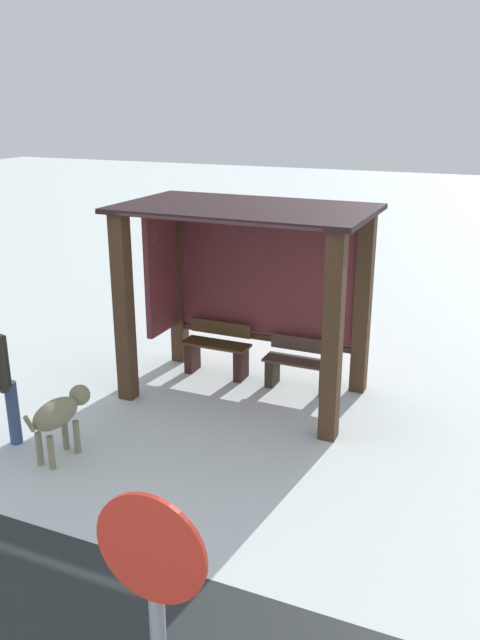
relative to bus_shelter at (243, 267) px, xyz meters
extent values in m
plane|color=white|center=(0.12, -0.23, -1.69)|extent=(60.00, 60.00, 0.00)
cube|color=#422C1B|center=(-1.25, -0.95, -0.46)|extent=(0.20, 0.20, 2.46)
cube|color=#422C1B|center=(1.49, -0.95, -0.46)|extent=(0.20, 0.20, 2.46)
cube|color=#422C1B|center=(-1.25, 0.49, -0.46)|extent=(0.20, 0.20, 2.46)
cube|color=#422C1B|center=(1.49, 0.49, -0.46)|extent=(0.20, 0.20, 2.46)
cube|color=black|center=(0.12, -0.23, 0.81)|extent=(3.13, 1.83, 0.06)
cube|color=maroon|center=(0.12, 0.49, -0.22)|extent=(2.54, 0.08, 1.68)
cube|color=#422C1B|center=(0.12, 0.47, -1.12)|extent=(2.54, 0.06, 0.08)
cube|color=maroon|center=(-1.25, 0.02, -0.22)|extent=(0.08, 0.79, 1.68)
cube|color=#4D341C|center=(-0.50, 0.19, -1.22)|extent=(0.97, 0.35, 0.03)
cube|color=#4D341C|center=(-0.50, 0.34, -1.02)|extent=(0.92, 0.04, 0.20)
cube|color=#301A19|center=(-0.12, 0.19, -1.46)|extent=(0.12, 0.30, 0.45)
cube|color=#301A19|center=(-0.89, 0.19, -1.46)|extent=(0.12, 0.30, 0.45)
cube|color=#4C362D|center=(0.74, 0.19, -1.28)|extent=(0.97, 0.35, 0.03)
cube|color=#4C362D|center=(0.74, 0.34, -1.08)|extent=(0.92, 0.04, 0.20)
cube|color=#2E221B|center=(1.13, 0.19, -1.49)|extent=(0.12, 0.29, 0.39)
cube|color=#2E221B|center=(0.36, 0.19, -1.49)|extent=(0.12, 0.29, 0.39)
cylinder|color=#3D4D79|center=(-1.78, -2.51, -1.31)|extent=(0.17, 0.17, 0.76)
cylinder|color=#292A22|center=(-1.65, -2.72, -0.66)|extent=(0.11, 0.11, 0.54)
ellipsoid|color=gray|center=(-1.09, -2.60, -1.14)|extent=(0.34, 0.64, 0.31)
sphere|color=gray|center=(-1.05, -2.21, -1.07)|extent=(0.24, 0.24, 0.24)
cylinder|color=gray|center=(-1.13, -2.96, -1.09)|extent=(0.06, 0.14, 0.21)
cylinder|color=gray|center=(-0.99, -2.41, -1.49)|extent=(0.07, 0.07, 0.39)
cylinder|color=gray|center=(-1.16, -2.39, -1.49)|extent=(0.07, 0.07, 0.39)
cylinder|color=gray|center=(-1.02, -2.80, -1.49)|extent=(0.07, 0.07, 0.39)
cylinder|color=gray|center=(-1.20, -2.78, -1.49)|extent=(0.07, 0.07, 0.39)
cylinder|color=red|center=(2.21, -5.96, 0.58)|extent=(0.44, 0.02, 0.44)
camera|label=1|loc=(3.24, -7.56, 2.06)|focal=36.37mm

